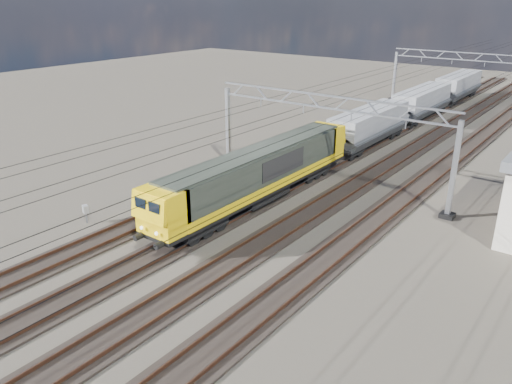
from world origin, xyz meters
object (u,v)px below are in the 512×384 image
Objects in this scene: locomotive at (260,172)px; hopper_wagon_mid at (422,101)px; hopper_wagon_third at (458,85)px; trackside_cabinet at (85,210)px; catenary_gantry_mid at (325,138)px; hopper_wagon_lead at (370,124)px; catenary_gantry_far at (466,78)px.

locomotive is 1.62× the size of hopper_wagon_mid.
hopper_wagon_third is 56.04m from trackside_cabinet.
hopper_wagon_third is (-2.00, 40.59, -1.67)m from catenary_gantry_mid.
catenary_gantry_mid reaches higher than hopper_wagon_third.
hopper_wagon_third is (-0.00, 46.10, -0.09)m from locomotive.
locomotive is 31.90m from hopper_wagon_mid.
catenary_gantry_mid is 26.52m from hopper_wagon_mid.
hopper_wagon_lead is at bearing 94.88° from trackside_cabinet.
catenary_gantry_far is 41.59m from locomotive.
catenary_gantry_far reaches higher than locomotive.
catenary_gantry_mid reaches higher than hopper_wagon_lead.
locomotive is 17.01× the size of trackside_cabinet.
locomotive reaches higher than hopper_wagon_lead.
catenary_gantry_mid is at bearing -87.18° from hopper_wagon_third.
catenary_gantry_far is at bearing 99.23° from trackside_cabinet.
trackside_cabinet is at bearing -126.04° from locomotive.
trackside_cabinet is (-8.92, -15.01, -2.96)m from catenary_gantry_mid.
catenary_gantry_mid is 1.53× the size of hopper_wagon_mid.
trackside_cabinet is at bearing -120.71° from catenary_gantry_mid.
catenary_gantry_far is at bearing 87.24° from locomotive.
hopper_wagon_mid is at bearing 90.00° from locomotive.
hopper_wagon_lead and hopper_wagon_third have the same top height.
hopper_wagon_lead is 28.10m from trackside_cabinet.
hopper_wagon_third is at bearing 90.00° from hopper_wagon_lead.
hopper_wagon_mid is 10.48× the size of trackside_cabinet.
hopper_wagon_mid and hopper_wagon_third have the same top height.
catenary_gantry_mid is at bearing 70.04° from locomotive.
catenary_gantry_far is 9.96m from hopper_wagon_mid.
catenary_gantry_far is 1.53× the size of hopper_wagon_third.
locomotive is (-2.00, -41.51, -1.58)m from catenary_gantry_far.
hopper_wagon_third is at bearing 102.05° from trackside_cabinet.
hopper_wagon_lead is at bearing -90.00° from hopper_wagon_third.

